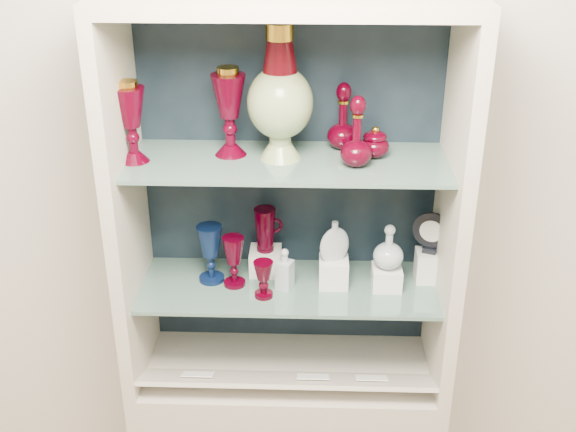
{
  "coord_description": "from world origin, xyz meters",
  "views": [
    {
      "loc": [
        0.06,
        -0.39,
        2.23
      ],
      "look_at": [
        0.0,
        1.53,
        1.3
      ],
      "focal_mm": 45.0,
      "sensor_mm": 36.0,
      "label": 1
    }
  ],
  "objects_px": {
    "cobalt_goblet": "(211,254)",
    "clear_round_decanter": "(389,248)",
    "ruby_goblet_tall": "(234,261)",
    "ruby_goblet_small": "(264,279)",
    "ruby_pitcher": "(265,230)",
    "ruby_decanter_a": "(357,127)",
    "clear_square_bottle": "(285,269)",
    "flat_flask": "(335,240)",
    "lidded_bowl": "(375,141)",
    "pedestal_lamp_left": "(131,122)",
    "pedestal_lamp_right": "(229,112)",
    "enamel_urn": "(280,93)",
    "ruby_decanter_b": "(343,114)",
    "cameo_medallion": "(431,232)"
  },
  "relations": [
    {
      "from": "cobalt_goblet",
      "to": "clear_round_decanter",
      "type": "height_order",
      "value": "clear_round_decanter"
    },
    {
      "from": "ruby_goblet_tall",
      "to": "ruby_goblet_small",
      "type": "relative_size",
      "value": 1.39
    },
    {
      "from": "ruby_goblet_tall",
      "to": "ruby_pitcher",
      "type": "height_order",
      "value": "ruby_pitcher"
    },
    {
      "from": "clear_round_decanter",
      "to": "cobalt_goblet",
      "type": "bearing_deg",
      "value": 177.39
    },
    {
      "from": "ruby_pitcher",
      "to": "ruby_decanter_a",
      "type": "bearing_deg",
      "value": -48.88
    },
    {
      "from": "clear_square_bottle",
      "to": "flat_flask",
      "type": "bearing_deg",
      "value": 9.48
    },
    {
      "from": "lidded_bowl",
      "to": "pedestal_lamp_left",
      "type": "bearing_deg",
      "value": -175.35
    },
    {
      "from": "ruby_pitcher",
      "to": "pedestal_lamp_right",
      "type": "bearing_deg",
      "value": 177.98
    },
    {
      "from": "pedestal_lamp_right",
      "to": "cobalt_goblet",
      "type": "height_order",
      "value": "pedestal_lamp_right"
    },
    {
      "from": "lidded_bowl",
      "to": "ruby_decanter_a",
      "type": "bearing_deg",
      "value": -128.46
    },
    {
      "from": "pedestal_lamp_right",
      "to": "enamel_urn",
      "type": "xyz_separation_m",
      "value": [
        0.15,
        -0.02,
        0.06
      ]
    },
    {
      "from": "ruby_goblet_tall",
      "to": "flat_flask",
      "type": "bearing_deg",
      "value": 1.93
    },
    {
      "from": "lidded_bowl",
      "to": "ruby_goblet_tall",
      "type": "height_order",
      "value": "lidded_bowl"
    },
    {
      "from": "lidded_bowl",
      "to": "clear_round_decanter",
      "type": "height_order",
      "value": "lidded_bowl"
    },
    {
      "from": "ruby_decanter_b",
      "to": "cameo_medallion",
      "type": "bearing_deg",
      "value": -10.9
    },
    {
      "from": "pedestal_lamp_left",
      "to": "clear_square_bottle",
      "type": "bearing_deg",
      "value": 0.56
    },
    {
      "from": "pedestal_lamp_left",
      "to": "ruby_goblet_small",
      "type": "relative_size",
      "value": 1.97
    },
    {
      "from": "ruby_decanter_a",
      "to": "cameo_medallion",
      "type": "height_order",
      "value": "ruby_decanter_a"
    },
    {
      "from": "lidded_bowl",
      "to": "ruby_goblet_tall",
      "type": "relative_size",
      "value": 0.58
    },
    {
      "from": "lidded_bowl",
      "to": "clear_round_decanter",
      "type": "relative_size",
      "value": 0.69
    },
    {
      "from": "pedestal_lamp_left",
      "to": "ruby_decanter_b",
      "type": "xyz_separation_m",
      "value": [
        0.6,
        0.12,
        -0.01
      ]
    },
    {
      "from": "pedestal_lamp_left",
      "to": "ruby_goblet_tall",
      "type": "xyz_separation_m",
      "value": [
        0.27,
        0.02,
        -0.45
      ]
    },
    {
      "from": "ruby_pitcher",
      "to": "clear_round_decanter",
      "type": "xyz_separation_m",
      "value": [
        0.38,
        -0.08,
        -0.01
      ]
    },
    {
      "from": "ruby_goblet_small",
      "to": "ruby_pitcher",
      "type": "distance_m",
      "value": 0.18
    },
    {
      "from": "cobalt_goblet",
      "to": "flat_flask",
      "type": "height_order",
      "value": "flat_flask"
    },
    {
      "from": "enamel_urn",
      "to": "ruby_goblet_tall",
      "type": "xyz_separation_m",
      "value": [
        -0.15,
        -0.02,
        -0.53
      ]
    },
    {
      "from": "ruby_pitcher",
      "to": "clear_square_bottle",
      "type": "xyz_separation_m",
      "value": [
        0.07,
        -0.1,
        -0.08
      ]
    },
    {
      "from": "lidded_bowl",
      "to": "clear_square_bottle",
      "type": "bearing_deg",
      "value": -168.71
    },
    {
      "from": "flat_flask",
      "to": "clear_round_decanter",
      "type": "height_order",
      "value": "flat_flask"
    },
    {
      "from": "ruby_decanter_a",
      "to": "clear_square_bottle",
      "type": "height_order",
      "value": "ruby_decanter_a"
    },
    {
      "from": "ruby_decanter_b",
      "to": "pedestal_lamp_right",
      "type": "bearing_deg",
      "value": -169.44
    },
    {
      "from": "pedestal_lamp_right",
      "to": "lidded_bowl",
      "type": "xyz_separation_m",
      "value": [
        0.42,
        -0.01,
        -0.08
      ]
    },
    {
      "from": "ruby_decanter_a",
      "to": "flat_flask",
      "type": "xyz_separation_m",
      "value": [
        -0.05,
        0.05,
        -0.38
      ]
    },
    {
      "from": "enamel_urn",
      "to": "cobalt_goblet",
      "type": "height_order",
      "value": "enamel_urn"
    },
    {
      "from": "ruby_decanter_b",
      "to": "clear_square_bottle",
      "type": "height_order",
      "value": "ruby_decanter_b"
    },
    {
      "from": "lidded_bowl",
      "to": "ruby_goblet_tall",
      "type": "xyz_separation_m",
      "value": [
        -0.42,
        -0.04,
        -0.38
      ]
    },
    {
      "from": "clear_square_bottle",
      "to": "cameo_medallion",
      "type": "bearing_deg",
      "value": 8.27
    },
    {
      "from": "pedestal_lamp_left",
      "to": "ruby_goblet_tall",
      "type": "bearing_deg",
      "value": 4.02
    },
    {
      "from": "pedestal_lamp_left",
      "to": "pedestal_lamp_right",
      "type": "bearing_deg",
      "value": 13.09
    },
    {
      "from": "lidded_bowl",
      "to": "flat_flask",
      "type": "xyz_separation_m",
      "value": [
        -0.11,
        -0.03,
        -0.31
      ]
    },
    {
      "from": "cobalt_goblet",
      "to": "ruby_pitcher",
      "type": "bearing_deg",
      "value": 19.08
    },
    {
      "from": "pedestal_lamp_right",
      "to": "ruby_decanter_b",
      "type": "distance_m",
      "value": 0.33
    },
    {
      "from": "ruby_decanter_b",
      "to": "lidded_bowl",
      "type": "distance_m",
      "value": 0.13
    },
    {
      "from": "ruby_decanter_b",
      "to": "lidded_bowl",
      "type": "bearing_deg",
      "value": -36.6
    },
    {
      "from": "ruby_goblet_tall",
      "to": "ruby_goblet_small",
      "type": "height_order",
      "value": "ruby_goblet_tall"
    },
    {
      "from": "clear_round_decanter",
      "to": "pedestal_lamp_right",
      "type": "bearing_deg",
      "value": 174.81
    },
    {
      "from": "lidded_bowl",
      "to": "ruby_goblet_tall",
      "type": "bearing_deg",
      "value": -174.94
    },
    {
      "from": "ruby_pitcher",
      "to": "flat_flask",
      "type": "xyz_separation_m",
      "value": [
        0.22,
        -0.07,
        0.0
      ]
    },
    {
      "from": "ruby_decanter_b",
      "to": "clear_square_bottle",
      "type": "xyz_separation_m",
      "value": [
        -0.17,
        -0.12,
        -0.46
      ]
    },
    {
      "from": "enamel_urn",
      "to": "cobalt_goblet",
      "type": "bearing_deg",
      "value": 178.79
    }
  ]
}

